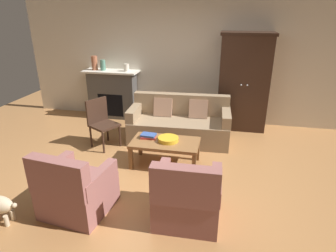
# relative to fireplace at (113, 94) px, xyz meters

# --- Properties ---
(ground_plane) EXTENTS (9.60, 9.60, 0.00)m
(ground_plane) POSITION_rel_fireplace_xyz_m (1.55, -2.30, -0.57)
(ground_plane) COLOR #B27A47
(back_wall) EXTENTS (7.20, 0.10, 2.80)m
(back_wall) POSITION_rel_fireplace_xyz_m (1.55, 0.25, 0.83)
(back_wall) COLOR silver
(back_wall) RESTS_ON ground
(fireplace) EXTENTS (1.26, 0.48, 1.12)m
(fireplace) POSITION_rel_fireplace_xyz_m (0.00, 0.00, 0.00)
(fireplace) COLOR #4C4947
(fireplace) RESTS_ON ground
(armoire) EXTENTS (1.06, 0.57, 2.01)m
(armoire) POSITION_rel_fireplace_xyz_m (2.95, -0.08, 0.44)
(armoire) COLOR #382319
(armoire) RESTS_ON ground
(couch) EXTENTS (1.96, 0.94, 0.86)m
(couch) POSITION_rel_fireplace_xyz_m (1.76, -0.98, -0.25)
(couch) COLOR #937A5B
(couch) RESTS_ON ground
(coffee_table) EXTENTS (1.10, 0.60, 0.42)m
(coffee_table) POSITION_rel_fireplace_xyz_m (1.70, -2.01, -0.20)
(coffee_table) COLOR olive
(coffee_table) RESTS_ON ground
(fruit_bowl) EXTENTS (0.34, 0.34, 0.06)m
(fruit_bowl) POSITION_rel_fireplace_xyz_m (1.75, -1.98, -0.12)
(fruit_bowl) COLOR gold
(fruit_bowl) RESTS_ON coffee_table
(book_stack) EXTENTS (0.26, 0.19, 0.07)m
(book_stack) POSITION_rel_fireplace_xyz_m (1.40, -1.93, -0.11)
(book_stack) COLOR #B73833
(book_stack) RESTS_ON coffee_table
(mantel_vase_terracotta) EXTENTS (0.14, 0.14, 0.32)m
(mantel_vase_terracotta) POSITION_rel_fireplace_xyz_m (-0.38, -0.02, 0.71)
(mantel_vase_terracotta) COLOR #A86042
(mantel_vase_terracotta) RESTS_ON fireplace
(mantel_vase_jade) EXTENTS (0.12, 0.12, 0.23)m
(mantel_vase_jade) POSITION_rel_fireplace_xyz_m (-0.18, -0.02, 0.67)
(mantel_vase_jade) COLOR slate
(mantel_vase_jade) RESTS_ON fireplace
(mantel_vase_cream) EXTENTS (0.12, 0.12, 0.16)m
(mantel_vase_cream) POSITION_rel_fireplace_xyz_m (0.38, -0.02, 0.63)
(mantel_vase_cream) COLOR beige
(mantel_vase_cream) RESTS_ON fireplace
(armchair_near_left) EXTENTS (0.86, 0.86, 0.88)m
(armchair_near_left) POSITION_rel_fireplace_xyz_m (0.86, -3.42, -0.25)
(armchair_near_left) COLOR #935B56
(armchair_near_left) RESTS_ON ground
(armchair_near_right) EXTENTS (0.80, 0.79, 0.88)m
(armchair_near_right) POSITION_rel_fireplace_xyz_m (2.25, -3.29, -0.25)
(armchair_near_right) COLOR #935B56
(armchair_near_right) RESTS_ON ground
(side_chair_wooden) EXTENTS (0.60, 0.60, 0.90)m
(side_chair_wooden) POSITION_rel_fireplace_xyz_m (0.38, -1.54, -0.06)
(side_chair_wooden) COLOR #382319
(side_chair_wooden) RESTS_ON ground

